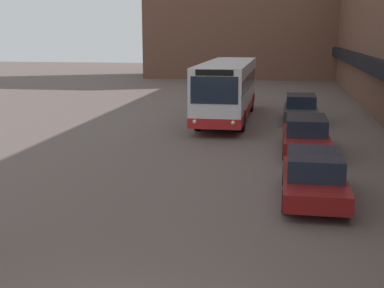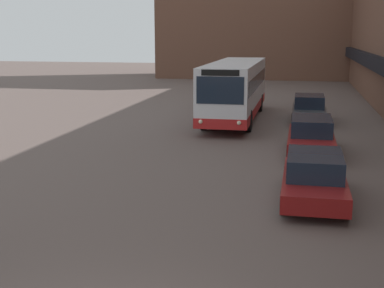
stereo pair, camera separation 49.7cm
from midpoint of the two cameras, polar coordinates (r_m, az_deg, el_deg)
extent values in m
cube|color=black|center=(31.19, 18.74, 7.74)|extent=(0.50, 60.00, 0.90)
cube|color=silver|center=(30.66, 3.34, 6.09)|extent=(2.52, 11.79, 2.83)
cube|color=red|center=(30.80, 3.31, 3.93)|extent=(2.54, 11.81, 0.49)
cube|color=#192333|center=(30.63, 3.35, 6.83)|extent=(2.55, 10.85, 0.78)
cube|color=#192333|center=(24.79, 1.80, 5.74)|extent=(2.22, 0.03, 1.27)
cube|color=black|center=(24.72, 1.82, 7.61)|extent=(1.77, 0.03, 0.28)
sphere|color=#F2EAC6|center=(25.12, -0.27, 2.40)|extent=(0.20, 0.20, 0.20)
sphere|color=#F2EAC6|center=(24.87, 3.85, 2.28)|extent=(0.20, 0.20, 0.20)
cylinder|color=black|center=(27.40, 0.07, 2.62)|extent=(0.28, 1.11, 1.11)
cylinder|color=black|center=(27.12, 4.83, 2.48)|extent=(0.28, 1.11, 1.11)
cylinder|color=black|center=(34.56, 2.11, 4.53)|extent=(0.28, 1.11, 1.11)
cylinder|color=black|center=(34.33, 5.90, 4.42)|extent=(0.28, 1.11, 1.11)
cube|color=maroon|center=(16.39, 12.01, -4.06)|extent=(1.82, 4.57, 0.51)
cube|color=#192333|center=(16.35, 12.08, -2.02)|extent=(1.60, 2.51, 0.63)
cylinder|color=black|center=(15.15, 15.32, -6.30)|extent=(0.20, 0.65, 0.65)
cylinder|color=black|center=(15.07, 9.00, -6.12)|extent=(0.20, 0.65, 0.65)
cylinder|color=black|center=(17.86, 14.48, -3.51)|extent=(0.20, 0.65, 0.65)
cylinder|color=black|center=(17.79, 9.15, -3.34)|extent=(0.20, 0.65, 0.65)
cube|color=maroon|center=(22.71, 11.43, 0.43)|extent=(1.84, 4.86, 0.56)
cube|color=#192333|center=(22.72, 11.49, 2.02)|extent=(1.62, 2.67, 0.67)
cylinder|color=black|center=(21.33, 13.77, -1.01)|extent=(0.20, 0.64, 0.64)
cylinder|color=black|center=(21.27, 9.24, -0.85)|extent=(0.20, 0.64, 0.64)
cylinder|color=black|center=(24.27, 13.31, 0.55)|extent=(0.20, 0.64, 0.64)
cylinder|color=black|center=(24.22, 9.33, 0.69)|extent=(0.20, 0.64, 0.64)
cube|color=#38383D|center=(30.65, 11.05, 3.37)|extent=(1.81, 4.31, 0.56)
cube|color=#192333|center=(30.68, 11.09, 4.55)|extent=(1.59, 2.37, 0.68)
cylinder|color=black|center=(29.40, 12.69, 2.52)|extent=(0.20, 0.66, 0.66)
cylinder|color=black|center=(29.35, 9.47, 2.64)|extent=(0.20, 0.66, 0.66)
cylinder|color=black|center=(32.04, 12.46, 3.28)|extent=(0.20, 0.66, 0.66)
cylinder|color=black|center=(32.00, 9.51, 3.39)|extent=(0.20, 0.66, 0.66)
camera|label=1|loc=(0.25, -90.87, -0.18)|focal=50.00mm
camera|label=2|loc=(0.25, 89.13, 0.18)|focal=50.00mm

